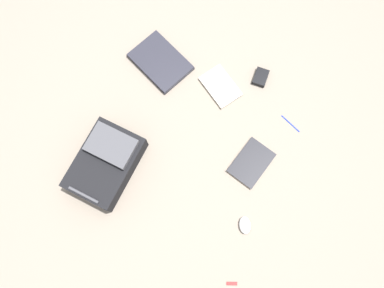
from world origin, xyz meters
The scene contains 9 objects.
ground_plane centered at (0.00, 0.00, 0.00)m, with size 4.10×4.10×0.00m, color gray.
backpack centered at (0.33, 0.37, 0.07)m, with size 0.35×0.47×0.17m.
laptop centered at (0.45, -0.33, 0.02)m, with size 0.41×0.33×0.03m.
book_manual centered at (-0.35, -0.10, 0.01)m, with size 0.19×0.27×0.02m.
book_red centered at (0.05, -0.40, 0.01)m, with size 0.29×0.24×0.02m.
computer_mouse centered at (-0.50, 0.23, 0.02)m, with size 0.06×0.10×0.04m, color silver.
power_brick centered at (-0.12, -0.59, 0.02)m, with size 0.08×0.11×0.03m, color black.
pen_black centered at (-0.43, -0.43, 0.00)m, with size 0.01×0.01×0.14m, color #1933B2.
usb_stick centered at (-0.60, 0.53, 0.00)m, with size 0.02×0.06×0.01m, color #B21919.
Camera 1 is at (-0.28, 0.42, 2.02)m, focal length 33.05 mm.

